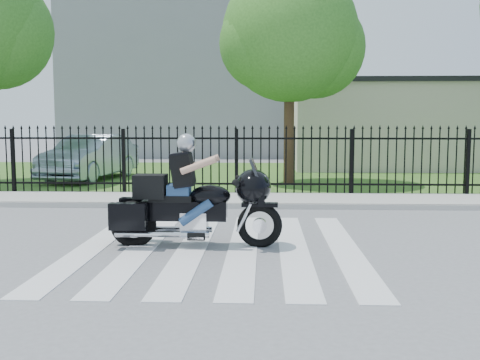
{
  "coord_description": "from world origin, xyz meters",
  "views": [
    {
      "loc": [
        0.74,
        -8.72,
        2.0
      ],
      "look_at": [
        0.32,
        0.78,
        1.0
      ],
      "focal_mm": 42.0,
      "sensor_mm": 36.0,
      "label": 1
    }
  ],
  "objects": [
    {
      "name": "ground",
      "position": [
        0.0,
        0.0,
        0.0
      ],
      "size": [
        120.0,
        120.0,
        0.0
      ],
      "primitive_type": "plane",
      "color": "slate",
      "rests_on": "ground"
    },
    {
      "name": "crosswalk",
      "position": [
        0.0,
        0.0,
        0.01
      ],
      "size": [
        5.0,
        5.5,
        0.01
      ],
      "primitive_type": null,
      "color": "silver",
      "rests_on": "ground"
    },
    {
      "name": "sidewalk",
      "position": [
        0.0,
        5.0,
        0.06
      ],
      "size": [
        40.0,
        2.0,
        0.12
      ],
      "primitive_type": "cube",
      "color": "#ADAAA3",
      "rests_on": "ground"
    },
    {
      "name": "curb",
      "position": [
        0.0,
        4.0,
        0.06
      ],
      "size": [
        40.0,
        0.12,
        0.12
      ],
      "primitive_type": "cube",
      "color": "#ADAAA3",
      "rests_on": "ground"
    },
    {
      "name": "grass_strip",
      "position": [
        0.0,
        12.0,
        0.01
      ],
      "size": [
        40.0,
        12.0,
        0.02
      ],
      "primitive_type": "cube",
      "color": "#335F20",
      "rests_on": "ground"
    },
    {
      "name": "iron_fence",
      "position": [
        0.0,
        6.0,
        0.9
      ],
      "size": [
        26.0,
        0.04,
        1.8
      ],
      "color": "black",
      "rests_on": "ground"
    },
    {
      "name": "tree_mid",
      "position": [
        1.5,
        9.0,
        4.67
      ],
      "size": [
        4.2,
        4.2,
        6.78
      ],
      "color": "#382316",
      "rests_on": "ground"
    },
    {
      "name": "building_low",
      "position": [
        7.0,
        16.0,
        1.75
      ],
      "size": [
        10.0,
        6.0,
        3.5
      ],
      "primitive_type": "cube",
      "color": "beige",
      "rests_on": "ground"
    },
    {
      "name": "building_low_roof",
      "position": [
        7.0,
        16.0,
        3.6
      ],
      "size": [
        10.2,
        6.2,
        0.2
      ],
      "primitive_type": "cube",
      "color": "black",
      "rests_on": "building_low"
    },
    {
      "name": "building_tall",
      "position": [
        -3.0,
        26.0,
        6.0
      ],
      "size": [
        15.0,
        10.0,
        12.0
      ],
      "primitive_type": "cube",
      "color": "gray",
      "rests_on": "ground"
    },
    {
      "name": "motorcycle_rider",
      "position": [
        -0.44,
        0.1,
        0.75
      ],
      "size": [
        2.79,
        0.83,
        1.84
      ],
      "rotation": [
        0.0,
        0.0,
        -0.01
      ],
      "color": "black",
      "rests_on": "ground"
    },
    {
      "name": "parked_car",
      "position": [
        -5.18,
        10.04,
        0.78
      ],
      "size": [
        2.37,
        4.83,
        1.52
      ],
      "primitive_type": "imported",
      "rotation": [
        0.0,
        0.0,
        -0.17
      ],
      "color": "#91A4B7",
      "rests_on": "grass_strip"
    }
  ]
}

